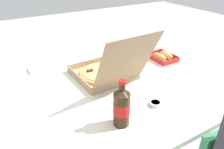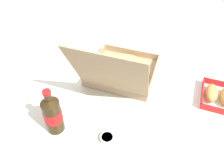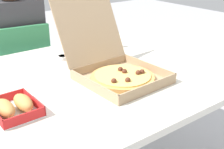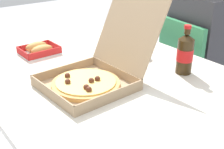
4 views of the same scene
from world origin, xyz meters
name	(u,v)px [view 2 (image 2 of 4)]	position (x,y,z in m)	size (l,w,h in m)	color
dining_table	(116,99)	(0.00, 0.00, 0.65)	(1.46, 1.04, 0.71)	silver
pizza_box_open	(121,71)	(0.01, -0.10, 0.76)	(0.36, 0.50, 0.35)	tan
bread_side_box	(219,96)	(-0.47, -0.13, 0.74)	(0.15, 0.19, 0.06)	white
cola_bottle	(53,114)	(0.16, 0.30, 0.81)	(0.07, 0.07, 0.22)	#33230F
napkin_pile	(89,34)	(0.35, -0.42, 0.72)	(0.11, 0.11, 0.02)	white
dipping_sauce_cup	(107,138)	(-0.06, 0.27, 0.73)	(0.06, 0.06, 0.02)	white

